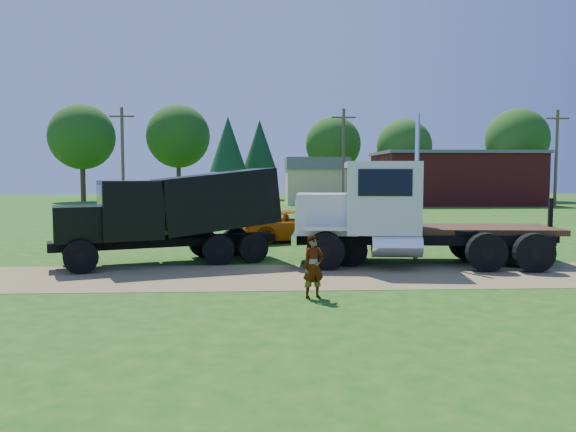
{
  "coord_description": "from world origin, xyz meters",
  "views": [
    {
      "loc": [
        -1.55,
        -16.35,
        3.01
      ],
      "look_at": [
        -0.65,
        2.61,
        1.6
      ],
      "focal_mm": 35.0,
      "sensor_mm": 36.0,
      "label": 1
    }
  ],
  "objects_px": {
    "black_dump_truck": "(177,211)",
    "spectator_a": "(314,267)",
    "flatbed_trailer": "(426,234)",
    "white_semi_tractor": "(383,213)",
    "orange_pickup": "(296,226)"
  },
  "relations": [
    {
      "from": "white_semi_tractor",
      "to": "flatbed_trailer",
      "type": "relative_size",
      "value": 0.97
    },
    {
      "from": "orange_pickup",
      "to": "flatbed_trailer",
      "type": "xyz_separation_m",
      "value": [
        4.12,
        -6.22,
        0.25
      ]
    },
    {
      "from": "white_semi_tractor",
      "to": "orange_pickup",
      "type": "xyz_separation_m",
      "value": [
        -2.47,
        6.85,
        -1.04
      ]
    },
    {
      "from": "black_dump_truck",
      "to": "flatbed_trailer",
      "type": "relative_size",
      "value": 0.86
    },
    {
      "from": "white_semi_tractor",
      "to": "orange_pickup",
      "type": "distance_m",
      "value": 7.36
    },
    {
      "from": "orange_pickup",
      "to": "flatbed_trailer",
      "type": "bearing_deg",
      "value": -162.32
    },
    {
      "from": "black_dump_truck",
      "to": "flatbed_trailer",
      "type": "xyz_separation_m",
      "value": [
        8.55,
        -0.13,
        -0.84
      ]
    },
    {
      "from": "black_dump_truck",
      "to": "spectator_a",
      "type": "relative_size",
      "value": 4.9
    },
    {
      "from": "flatbed_trailer",
      "to": "black_dump_truck",
      "type": "bearing_deg",
      "value": -176.18
    },
    {
      "from": "white_semi_tractor",
      "to": "spectator_a",
      "type": "distance_m",
      "value": 5.74
    },
    {
      "from": "white_semi_tractor",
      "to": "black_dump_truck",
      "type": "bearing_deg",
      "value": -179.89
    },
    {
      "from": "black_dump_truck",
      "to": "spectator_a",
      "type": "xyz_separation_m",
      "value": [
        4.12,
        -5.69,
        -1.01
      ]
    },
    {
      "from": "black_dump_truck",
      "to": "flatbed_trailer",
      "type": "height_order",
      "value": "black_dump_truck"
    },
    {
      "from": "white_semi_tractor",
      "to": "spectator_a",
      "type": "xyz_separation_m",
      "value": [
        -2.78,
        -4.93,
        -0.96
      ]
    },
    {
      "from": "orange_pickup",
      "to": "spectator_a",
      "type": "xyz_separation_m",
      "value": [
        -0.31,
        -11.78,
        0.08
      ]
    }
  ]
}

